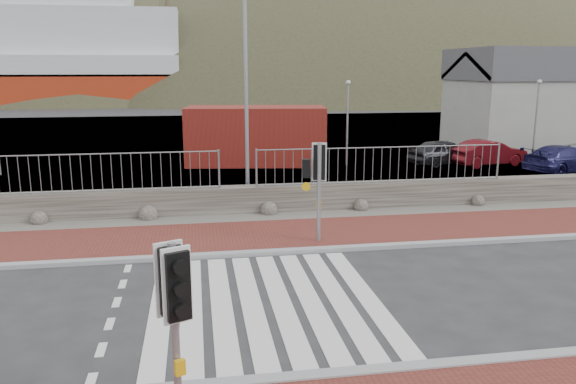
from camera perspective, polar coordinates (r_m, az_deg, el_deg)
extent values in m
plane|color=#28282B|center=(11.62, -2.24, -11.16)|extent=(220.00, 220.00, 0.00)
cube|color=brown|center=(15.82, -4.29, -4.56)|extent=(40.00, 3.00, 0.08)
cube|color=gray|center=(8.95, 0.30, -18.47)|extent=(40.00, 0.25, 0.12)
cube|color=gray|center=(14.39, -3.74, -6.25)|extent=(40.00, 0.25, 0.12)
cube|color=silver|center=(11.58, -12.82, -11.55)|extent=(0.42, 5.60, 0.01)
cube|color=silver|center=(11.55, -9.79, -11.47)|extent=(0.42, 5.60, 0.01)
cube|color=silver|center=(11.55, -6.76, -11.36)|extent=(0.42, 5.60, 0.01)
cube|color=silver|center=(11.59, -3.74, -11.22)|extent=(0.42, 5.60, 0.01)
cube|color=silver|center=(11.66, -0.75, -11.05)|extent=(0.42, 5.60, 0.01)
cube|color=silver|center=(11.76, 2.20, -10.85)|extent=(0.42, 5.60, 0.01)
cube|color=silver|center=(11.88, 5.08, -10.63)|extent=(0.42, 5.60, 0.01)
cube|color=silver|center=(12.04, 7.90, -10.39)|extent=(0.42, 5.60, 0.01)
cube|color=#59544C|center=(17.74, -4.87, -2.73)|extent=(40.00, 1.50, 0.06)
cube|color=#423C36|center=(18.41, -5.10, -0.82)|extent=(40.00, 0.60, 0.90)
cylinder|color=gray|center=(18.25, -20.39, 3.61)|extent=(8.40, 0.04, 0.04)
cylinder|color=gray|center=(18.02, -7.03, 2.25)|extent=(0.07, 0.07, 1.20)
cylinder|color=gray|center=(18.92, 9.54, 4.50)|extent=(8.40, 0.04, 0.04)
cylinder|color=gray|center=(18.10, -3.23, 2.38)|extent=(0.07, 0.07, 1.20)
cylinder|color=gray|center=(20.74, 20.55, 2.89)|extent=(0.07, 0.07, 1.20)
cube|color=#4C4C4F|center=(38.78, -7.43, 5.42)|extent=(120.00, 40.00, 0.50)
cube|color=#3F4C54|center=(73.63, -8.45, 8.65)|extent=(220.00, 50.00, 0.05)
cube|color=silver|center=(80.35, -22.12, 14.63)|extent=(30.00, 12.00, 6.00)
cube|color=silver|center=(80.67, -22.36, 17.46)|extent=(18.00, 10.00, 2.50)
cube|color=#9E9E99|center=(37.27, 25.71, 7.12)|extent=(12.00, 6.00, 4.00)
cube|color=#4C4C51|center=(37.18, 26.13, 11.56)|extent=(12.20, 6.20, 1.80)
ellipsoid|color=#2F3721|center=(102.43, -16.79, -2.06)|extent=(106.40, 68.40, 76.00)
ellipsoid|color=#2F3721|center=(107.78, 7.93, -4.24)|extent=(140.00, 90.00, 100.00)
cylinder|color=gray|center=(7.46, -11.33, -14.56)|extent=(0.10, 0.10, 2.58)
cube|color=#CF960C|center=(7.61, -11.22, -16.73)|extent=(0.15, 0.12, 0.20)
cube|color=black|center=(7.14, -11.60, -8.94)|extent=(0.43, 0.35, 0.97)
sphere|color=#0CE53F|center=(7.25, -11.50, -10.98)|extent=(0.14, 0.14, 0.14)
cylinder|color=gray|center=(15.00, 3.16, -0.19)|extent=(0.11, 0.11, 2.76)
cube|color=#CF960C|center=(15.08, 3.15, -1.47)|extent=(0.15, 0.10, 0.22)
cube|color=black|center=(14.84, 3.20, 2.97)|extent=(0.43, 0.31, 1.04)
sphere|color=#0CE53F|center=(14.89, 3.19, 1.85)|extent=(0.15, 0.15, 0.15)
cube|color=black|center=(14.85, 1.86, 2.42)|extent=(0.24, 0.20, 0.49)
cylinder|color=gray|center=(18.77, -4.27, 9.74)|extent=(0.13, 0.13, 7.57)
cube|color=maroon|center=(28.02, -3.27, 5.76)|extent=(7.10, 3.70, 2.83)
imported|color=black|center=(28.83, 15.57, 3.94)|extent=(3.95, 2.34, 1.26)
imported|color=#550C11|center=(29.18, 19.70, 3.76)|extent=(3.98, 2.00, 1.25)
imported|color=#181645|center=(28.65, 26.24, 3.04)|extent=(4.60, 3.02, 1.24)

